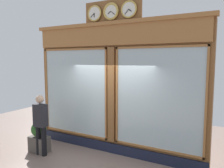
# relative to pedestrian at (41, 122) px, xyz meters

# --- Properties ---
(shop_facade) EXTENTS (5.23, 0.42, 4.25)m
(shop_facade) POSITION_rel_pedestrian_xyz_m (-1.65, -1.22, 0.94)
(shop_facade) COLOR brown
(shop_facade) RESTS_ON ground_plane
(pedestrian) EXTENTS (0.37, 0.23, 1.69)m
(pedestrian) POSITION_rel_pedestrian_xyz_m (0.00, 0.00, 0.00)
(pedestrian) COLOR black
(pedestrian) RESTS_ON ground_plane
(planter_box) EXTENTS (0.56, 0.36, 0.46)m
(planter_box) POSITION_rel_pedestrian_xyz_m (0.21, -0.12, -0.70)
(planter_box) COLOR #4C4742
(planter_box) RESTS_ON ground_plane
(planter_shrub) EXTENTS (0.43, 0.43, 0.43)m
(planter_shrub) POSITION_rel_pedestrian_xyz_m (0.21, -0.12, -0.26)
(planter_shrub) COLOR #285623
(planter_shrub) RESTS_ON planter_box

